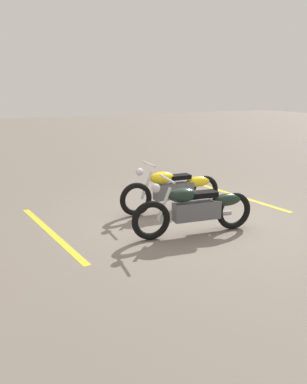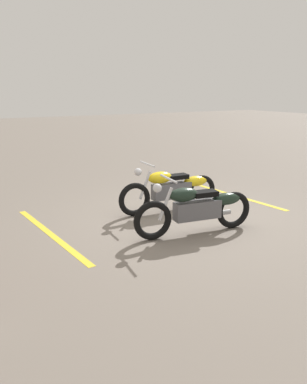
{
  "view_description": "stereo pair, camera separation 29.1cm",
  "coord_description": "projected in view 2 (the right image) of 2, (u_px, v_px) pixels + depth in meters",
  "views": [
    {
      "loc": [
        4.0,
        6.07,
        2.44
      ],
      "look_at": [
        0.77,
        0.0,
        0.65
      ],
      "focal_mm": 37.11,
      "sensor_mm": 36.0,
      "label": 1
    },
    {
      "loc": [
        4.25,
        5.93,
        2.44
      ],
      "look_at": [
        0.77,
        0.0,
        0.65
      ],
      "focal_mm": 37.11,
      "sensor_mm": 36.0,
      "label": 2
    }
  ],
  "objects": [
    {
      "name": "motorcycle_bright_foreground",
      "position": [
        172.0,
        189.0,
        8.12
      ],
      "size": [
        2.23,
        0.62,
        1.04
      ],
      "rotation": [
        0.0,
        0.0,
        -0.07
      ],
      "color": "black",
      "rests_on": "ground"
    },
    {
      "name": "parking_stripe_mid",
      "position": [
        51.0,
        234.0,
        6.87
      ],
      "size": [
        0.38,
        3.2,
        0.01
      ],
      "primitive_type": "cube",
      "rotation": [
        0.0,
        0.0,
        1.65
      ],
      "color": "yellow",
      "rests_on": "ground"
    },
    {
      "name": "motorcycle_dark_foreground",
      "position": [
        198.0,
        208.0,
        6.82
      ],
      "size": [
        2.22,
        0.63,
        1.04
      ],
      "rotation": [
        0.0,
        0.0,
        -0.15
      ],
      "color": "black",
      "rests_on": "ground"
    },
    {
      "name": "ground_plane",
      "position": [
        188.0,
        219.0,
        7.65
      ],
      "size": [
        60.0,
        60.0,
        0.0
      ],
      "primitive_type": "plane",
      "color": "slate"
    },
    {
      "name": "parking_stripe_near",
      "position": [
        231.0,
        195.0,
        9.44
      ],
      "size": [
        0.38,
        3.2,
        0.01
      ],
      "primitive_type": "cube",
      "rotation": [
        0.0,
        0.0,
        1.65
      ],
      "color": "yellow",
      "rests_on": "ground"
    }
  ]
}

